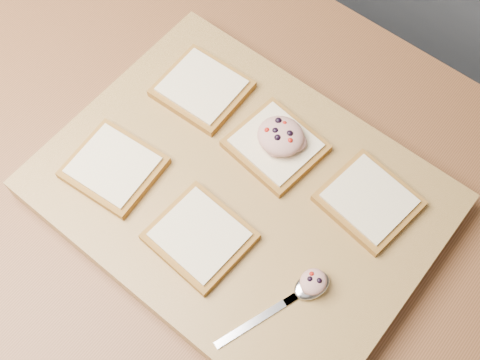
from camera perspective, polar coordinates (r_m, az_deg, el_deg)
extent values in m
plane|color=#515459|center=(1.75, -4.23, -11.32)|extent=(4.00, 4.00, 0.00)
cube|color=slate|center=(1.35, -5.41, -6.61)|extent=(1.90, 0.75, 0.84)
cube|color=brown|center=(0.94, -7.72, 2.81)|extent=(2.00, 0.80, 0.06)
cube|color=#AD874A|center=(0.84, 0.00, -1.47)|extent=(0.52, 0.40, 0.04)
cube|color=#A46C2A|center=(0.90, -3.61, 8.60)|extent=(0.12, 0.11, 0.01)
cube|color=#FEF0C1|center=(0.90, -3.64, 8.92)|extent=(0.11, 0.10, 0.00)
cube|color=#A46C2A|center=(0.85, 3.40, 3.24)|extent=(0.13, 0.12, 0.01)
cube|color=#FEF0C1|center=(0.84, 3.43, 3.52)|extent=(0.11, 0.10, 0.00)
cube|color=#A46C2A|center=(0.83, 12.10, -1.96)|extent=(0.13, 0.12, 0.01)
cube|color=#FEF0C1|center=(0.82, 12.20, -1.72)|extent=(0.11, 0.10, 0.00)
cube|color=#A46C2A|center=(0.85, -11.87, 1.14)|extent=(0.13, 0.12, 0.01)
cube|color=#FEF0C1|center=(0.84, -11.97, 1.41)|extent=(0.11, 0.10, 0.00)
cube|color=#A46C2A|center=(0.79, -3.82, -5.40)|extent=(0.12, 0.11, 0.01)
cube|color=#FEF0C1|center=(0.78, -3.86, -5.18)|extent=(0.11, 0.10, 0.00)
ellipsoid|color=tan|center=(0.83, 3.87, 4.18)|extent=(0.07, 0.06, 0.03)
sphere|color=black|center=(0.82, 4.73, 4.39)|extent=(0.01, 0.01, 0.01)
sphere|color=black|center=(0.83, 3.66, 5.61)|extent=(0.01, 0.01, 0.01)
sphere|color=black|center=(0.81, 3.58, 4.01)|extent=(0.01, 0.01, 0.01)
sphere|color=black|center=(0.82, 3.37, 4.65)|extent=(0.01, 0.01, 0.01)
sphere|color=#A5140C|center=(0.82, 4.77, 3.75)|extent=(0.01, 0.01, 0.01)
sphere|color=#A5140C|center=(0.83, 4.23, 5.34)|extent=(0.01, 0.01, 0.01)
sphere|color=#A5140C|center=(0.82, 2.58, 4.74)|extent=(0.01, 0.01, 0.01)
ellipsoid|color=silver|center=(0.78, 6.84, -9.87)|extent=(0.05, 0.06, 0.01)
cube|color=silver|center=(0.77, 5.26, -10.93)|extent=(0.02, 0.03, 0.00)
cube|color=silver|center=(0.76, 1.82, -13.03)|extent=(0.05, 0.12, 0.00)
ellipsoid|color=tan|center=(0.76, 6.96, -9.55)|extent=(0.03, 0.04, 0.02)
sphere|color=black|center=(0.76, 7.51, -9.45)|extent=(0.01, 0.01, 0.01)
sphere|color=black|center=(0.75, 6.65, -9.33)|extent=(0.01, 0.01, 0.01)
sphere|color=#A5140C|center=(0.76, 6.81, -8.85)|extent=(0.01, 0.01, 0.01)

